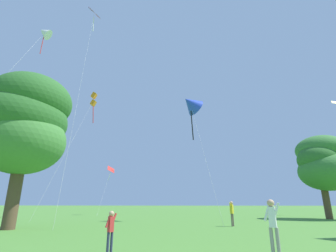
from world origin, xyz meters
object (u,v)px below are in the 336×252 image
at_px(kite_orange_box, 94,100).
at_px(tree_left_oak, 323,162).
at_px(person_child_small, 111,227).
at_px(person_foreground_watcher, 232,211).
at_px(kite_red_high, 110,172).
at_px(kite_blue_delta, 191,104).
at_px(tree_right_cluster, 24,122).
at_px(person_in_blue_jacket, 273,221).
at_px(kite_pink_low, 94,19).
at_px(kite_white_distant, 44,33).

xyz_separation_m(kite_orange_box, tree_left_oak, (26.69, -1.45, -8.81)).
bearing_deg(person_child_small, person_foreground_watcher, 62.36).
relative_size(kite_red_high, kite_blue_delta, 0.55).
relative_size(person_foreground_watcher, tree_right_cluster, 0.16).
height_order(kite_red_high, tree_left_oak, tree_left_oak).
distance_m(person_in_blue_jacket, tree_right_cluster, 16.37).
relative_size(kite_pink_low, kite_orange_box, 1.65).
relative_size(kite_pink_low, kite_blue_delta, 2.05).
relative_size(kite_orange_box, person_in_blue_jacket, 9.49).
bearing_deg(kite_blue_delta, kite_red_high, 134.40).
bearing_deg(kite_white_distant, kite_red_high, 73.45).
relative_size(kite_white_distant, kite_red_high, 2.99).
bearing_deg(tree_left_oak, person_foreground_watcher, -141.38).
distance_m(kite_pink_low, kite_blue_delta, 17.20).
xyz_separation_m(kite_white_distant, person_in_blue_jacket, (18.40, -13.75, -18.80)).
bearing_deg(kite_pink_low, kite_red_high, 90.52).
distance_m(person_foreground_watcher, person_in_blue_jacket, 10.46).
bearing_deg(tree_left_oak, kite_pink_low, -173.45).
distance_m(kite_red_high, kite_blue_delta, 17.89).
xyz_separation_m(kite_orange_box, kite_blue_delta, (12.71, -5.51, -3.22)).
height_order(kite_red_high, person_in_blue_jacket, kite_red_high).
xyz_separation_m(kite_white_distant, tree_left_oak, (30.06, 5.76, -14.06)).
bearing_deg(person_child_small, tree_right_cluster, 141.83).
relative_size(kite_white_distant, tree_right_cluster, 2.02).
bearing_deg(kite_blue_delta, person_foreground_watcher, -62.15).
relative_size(kite_blue_delta, tree_right_cluster, 1.23).
height_order(kite_red_high, tree_right_cluster, tree_right_cluster).
xyz_separation_m(kite_orange_box, person_in_blue_jacket, (15.02, -20.96, -13.55)).
height_order(kite_red_high, person_child_small, kite_red_high).
height_order(kite_pink_low, person_foreground_watcher, kite_pink_low).
distance_m(kite_white_distant, kite_blue_delta, 18.26).
relative_size(person_child_small, tree_left_oak, 0.15).
distance_m(kite_blue_delta, tree_left_oak, 15.59).
height_order(kite_blue_delta, tree_left_oak, kite_blue_delta).
bearing_deg(tree_right_cluster, kite_orange_box, 95.22).
bearing_deg(person_foreground_watcher, kite_orange_box, 145.62).
bearing_deg(tree_right_cluster, kite_white_distant, 123.75).
bearing_deg(kite_red_high, person_in_blue_jacket, -62.72).
relative_size(tree_right_cluster, tree_left_oak, 1.17).
relative_size(kite_white_distant, person_foreground_watcher, 12.28).
relative_size(kite_pink_low, person_child_small, 20.00).
distance_m(kite_orange_box, person_child_small, 26.95).
height_order(kite_orange_box, person_foreground_watcher, kite_orange_box).
bearing_deg(kite_blue_delta, kite_orange_box, 156.56).
bearing_deg(kite_blue_delta, tree_right_cluster, -142.70).
height_order(kite_orange_box, kite_white_distant, kite_white_distant).
bearing_deg(kite_pink_low, kite_white_distant, -146.55).
bearing_deg(tree_left_oak, kite_red_high, 162.56).
xyz_separation_m(kite_pink_low, kite_red_high, (-0.10, 11.11, -17.73)).
height_order(kite_orange_box, tree_right_cluster, kite_orange_box).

